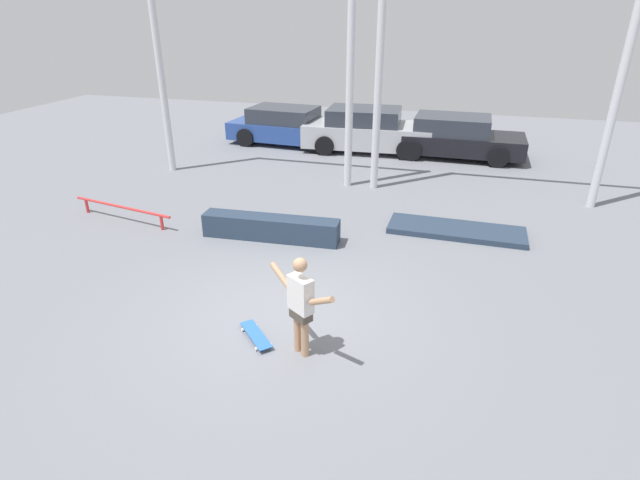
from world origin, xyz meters
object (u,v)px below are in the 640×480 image
Objects in this scene: grind_box at (271,228)px; manual_pad at (456,230)px; skateboard at (256,335)px; grind_rail at (122,209)px; parked_car_black at (455,137)px; parked_car_silver at (367,130)px; parked_car_blue at (287,126)px; skateboarder at (301,302)px.

manual_pad is at bearing 19.75° from grind_box.
grind_rail reaches higher than skateboard.
parked_car_black reaches higher than manual_pad.
parked_car_black is (2.89, 0.02, -0.05)m from parked_car_silver.
parked_car_blue reaches higher than skateboard.
skateboard is at bearing -36.20° from grind_rail.
grind_box is at bearing -97.76° from parked_car_silver.
grind_rail is 8.77m from parked_car_silver.
manual_pad is 7.54m from grind_rail.
manual_pad is 0.66× the size of parked_car_silver.
manual_pad is at bearing -66.47° from parked_car_silver.
skateboard is 0.16× the size of parked_car_silver.
manual_pad is 1.04× the size of grind_rail.
parked_car_black is (5.82, -0.15, 0.01)m from parked_car_blue.
parked_car_blue reaches higher than manual_pad.
skateboard is at bearing -156.19° from skateboarder.
parked_car_silver reaches higher than grind_rail.
manual_pad is 8.91m from parked_car_blue.
parked_car_silver reaches higher than skateboard.
skateboarder is 0.52× the size of manual_pad.
parked_car_black is at bearing 122.96° from skateboard.
manual_pad is at bearing 10.21° from grind_rail.
skateboarder is 6.49m from grind_rail.
parked_car_black is at bearing 114.78° from skateboarder.
grind_box is 0.66× the size of parked_car_silver.
parked_car_black is (-0.27, 6.33, 0.58)m from manual_pad.
skateboarder is 0.35× the size of parked_car_black.
parked_car_silver is (2.94, -0.17, 0.07)m from parked_car_blue.
manual_pad is 7.08m from parked_car_silver.
parked_car_blue is (-3.33, 11.22, 0.56)m from skateboard.
skateboarder is at bearing -65.75° from parked_car_blue.
grind_rail is at bearing -95.17° from parked_car_blue.
parked_car_black reaches higher than grind_box.
grind_box is 1.00× the size of manual_pad.
grind_rail is at bearing -170.56° from skateboard.
skateboard is at bearing -120.19° from manual_pad.
skateboarder reaches higher than manual_pad.
skateboard is 3.54m from grind_box.
grind_box is 8.18m from parked_car_blue.
grind_box is at bearing 152.52° from skateboard.
grind_box is 3.63m from grind_rail.
parked_car_black reaches higher than grind_rail.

